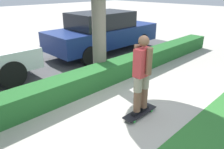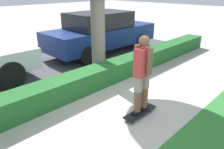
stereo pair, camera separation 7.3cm
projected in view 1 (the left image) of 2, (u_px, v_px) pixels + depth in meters
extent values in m
plane|color=#ADA89E|center=(130.00, 115.00, 4.58)|extent=(60.00, 60.00, 0.00)
cube|color=#474749|center=(36.00, 66.00, 7.35)|extent=(12.70, 5.00, 0.01)
cube|color=#236028|center=(83.00, 82.00, 5.54)|extent=(12.70, 0.60, 0.52)
cube|color=black|center=(140.00, 112.00, 4.54)|extent=(0.85, 0.24, 0.02)
cylinder|color=green|center=(151.00, 110.00, 4.68)|extent=(0.06, 0.04, 0.06)
cylinder|color=green|center=(145.00, 107.00, 4.80)|extent=(0.06, 0.04, 0.06)
cylinder|color=green|center=(134.00, 121.00, 4.30)|extent=(0.06, 0.04, 0.06)
cylinder|color=green|center=(127.00, 118.00, 4.42)|extent=(0.06, 0.04, 0.06)
cube|color=black|center=(137.00, 112.00, 4.45)|extent=(0.26, 0.09, 0.07)
cylinder|color=brown|center=(137.00, 95.00, 4.29)|extent=(0.14, 0.14, 0.74)
cylinder|color=gray|center=(138.00, 84.00, 4.21)|extent=(0.17, 0.17, 0.30)
cube|color=black|center=(143.00, 108.00, 4.59)|extent=(0.26, 0.09, 0.07)
cylinder|color=brown|center=(144.00, 91.00, 4.44)|extent=(0.14, 0.14, 0.74)
cylinder|color=gray|center=(145.00, 81.00, 4.36)|extent=(0.17, 0.17, 0.30)
cube|color=#C6383D|center=(143.00, 62.00, 4.13)|extent=(0.35, 0.19, 0.55)
cylinder|color=brown|center=(149.00, 61.00, 4.01)|extent=(0.12, 0.12, 0.51)
cylinder|color=brown|center=(137.00, 58.00, 4.20)|extent=(0.12, 0.12, 0.51)
sphere|color=brown|center=(144.00, 41.00, 3.97)|extent=(0.21, 0.21, 0.21)
cylinder|color=#70665B|center=(99.00, 31.00, 5.99)|extent=(0.39, 0.39, 2.73)
cylinder|color=black|center=(12.00, 74.00, 5.72)|extent=(0.74, 0.22, 0.74)
cube|color=navy|center=(104.00, 36.00, 8.75)|extent=(4.67, 1.81, 0.69)
cube|color=black|center=(101.00, 20.00, 8.42)|extent=(2.44, 1.58, 0.59)
cylinder|color=black|center=(142.00, 42.00, 9.29)|extent=(0.65, 0.21, 0.65)
cylinder|color=black|center=(115.00, 36.00, 10.36)|extent=(0.65, 0.21, 0.65)
cylinder|color=black|center=(89.00, 56.00, 7.40)|extent=(0.65, 0.21, 0.65)
cylinder|color=black|center=(63.00, 47.00, 8.47)|extent=(0.65, 0.21, 0.65)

